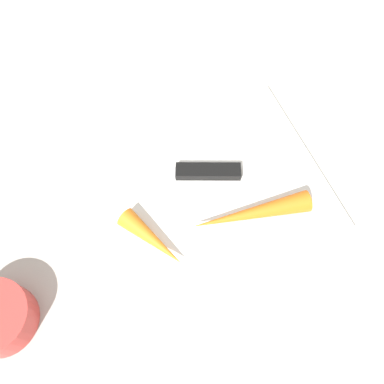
{
  "coord_description": "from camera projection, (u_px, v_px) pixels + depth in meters",
  "views": [
    {
      "loc": [
        0.09,
        0.23,
        0.51
      ],
      "look_at": [
        0.0,
        0.0,
        0.01
      ],
      "focal_mm": 37.86,
      "sensor_mm": 36.0,
      "label": 1
    }
  ],
  "objects": [
    {
      "name": "cutting_board",
      "position": [
        192.0,
        194.0,
        0.56
      ],
      "size": [
        0.36,
        0.26,
        0.01
      ],
      "primitive_type": "cube",
      "color": "white",
      "rests_on": "ground_plane"
    },
    {
      "name": "knife",
      "position": [
        198.0,
        172.0,
        0.56
      ],
      "size": [
        0.19,
        0.09,
        0.01
      ],
      "rotation": [
        0.0,
        0.0,
        5.9
      ],
      "color": "#B7B7BC",
      "rests_on": "cutting_board"
    },
    {
      "name": "carrot_long",
      "position": [
        251.0,
        214.0,
        0.52
      ],
      "size": [
        0.16,
        0.05,
        0.03
      ],
      "primitive_type": "cone",
      "rotation": [
        0.0,
        1.57,
        6.14
      ],
      "color": "orange",
      "rests_on": "cutting_board"
    },
    {
      "name": "carrot_short",
      "position": [
        152.0,
        239.0,
        0.51
      ],
      "size": [
        0.07,
        0.1,
        0.03
      ],
      "primitive_type": "cone",
      "rotation": [
        0.0,
        1.57,
        2.06
      ],
      "color": "orange",
      "rests_on": "cutting_board"
    },
    {
      "name": "ground_plane",
      "position": [
        192.0,
        196.0,
        0.56
      ],
      "size": [
        1.4,
        1.4,
        0.0
      ],
      "primitive_type": "plane",
      "color": "#ADA8A0"
    }
  ]
}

